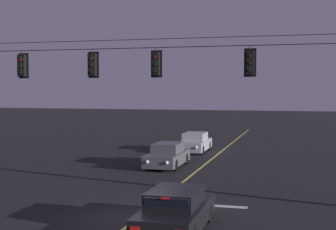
# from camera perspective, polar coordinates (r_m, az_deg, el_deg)

# --- Properties ---
(ground_plane) EXTENTS (180.00, 180.00, 0.00)m
(ground_plane) POSITION_cam_1_polar(r_m,az_deg,el_deg) (17.34, -3.91, -12.21)
(ground_plane) COLOR black
(lane_centre_stripe) EXTENTS (0.14, 60.00, 0.01)m
(lane_centre_stripe) POSITION_cam_1_polar(r_m,az_deg,el_deg) (26.24, 2.86, -6.97)
(lane_centre_stripe) COLOR #D1C64C
(lane_centre_stripe) RESTS_ON ground
(stop_bar_paint) EXTENTS (3.40, 0.36, 0.01)m
(stop_bar_paint) POSITION_cam_1_polar(r_m,az_deg,el_deg) (19.53, 4.23, -10.46)
(stop_bar_paint) COLOR silver
(stop_bar_paint) RESTS_ON ground
(signal_span_assembly) EXTENTS (20.98, 0.32, 7.66)m
(signal_span_assembly) POSITION_cam_1_polar(r_m,az_deg,el_deg) (20.02, -0.75, 1.41)
(signal_span_assembly) COLOR #2D2116
(signal_span_assembly) RESTS_ON ground
(traffic_light_leftmost) EXTENTS (0.48, 0.41, 1.22)m
(traffic_light_leftmost) POSITION_cam_1_polar(r_m,az_deg,el_deg) (22.65, -16.74, 5.57)
(traffic_light_leftmost) COLOR black
(traffic_light_left_inner) EXTENTS (0.48, 0.41, 1.22)m
(traffic_light_left_inner) POSITION_cam_1_polar(r_m,az_deg,el_deg) (21.07, -8.88, 5.86)
(traffic_light_left_inner) COLOR black
(traffic_light_centre) EXTENTS (0.48, 0.41, 1.22)m
(traffic_light_centre) POSITION_cam_1_polar(r_m,az_deg,el_deg) (20.10, -1.49, 6.03)
(traffic_light_centre) COLOR black
(traffic_light_right_inner) EXTENTS (0.48, 0.41, 1.22)m
(traffic_light_right_inner) POSITION_cam_1_polar(r_m,az_deg,el_deg) (19.36, 9.54, 6.11)
(traffic_light_right_inner) COLOR black
(car_waiting_near_lane) EXTENTS (1.80, 4.33, 1.39)m
(car_waiting_near_lane) POSITION_cam_1_polar(r_m,az_deg,el_deg) (15.87, 0.90, -11.22)
(car_waiting_near_lane) COLOR black
(car_waiting_near_lane) RESTS_ON ground
(car_oncoming_lead) EXTENTS (1.80, 4.42, 1.39)m
(car_oncoming_lead) POSITION_cam_1_polar(r_m,az_deg,el_deg) (28.79, -0.07, -4.78)
(car_oncoming_lead) COLOR #4C4C51
(car_oncoming_lead) RESTS_ON ground
(car_oncoming_trailing) EXTENTS (1.80, 4.42, 1.39)m
(car_oncoming_trailing) POSITION_cam_1_polar(r_m,az_deg,el_deg) (35.68, 3.16, -3.27)
(car_oncoming_trailing) COLOR #A5A5AD
(car_oncoming_trailing) RESTS_ON ground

